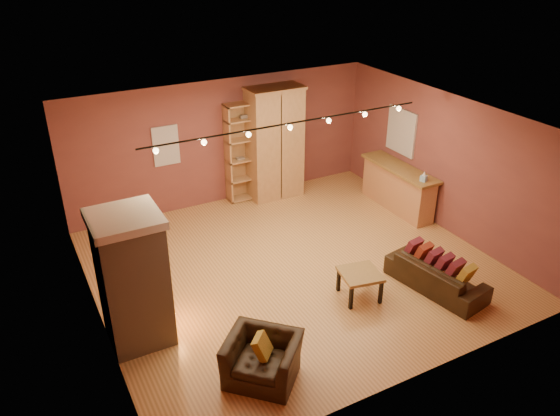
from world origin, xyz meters
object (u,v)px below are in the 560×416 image
armchair (262,352)px  fireplace (133,279)px  bar_counter (398,187)px  loveseat (437,270)px  coffee_table (360,276)px  armoire (275,143)px  bookcase (245,150)px

armchair → fireplace: bearing=172.4°
fireplace → bar_counter: fireplace is taller
bar_counter → loveseat: bearing=-116.3°
loveseat → coffee_table: bearing=62.4°
bar_counter → coffee_table: (-2.69, -2.35, -0.09)m
armoire → bar_counter: (2.08, -1.91, -0.79)m
loveseat → coffee_table: size_ratio=2.45×
bar_counter → loveseat: bar_counter is taller
armchair → coffee_table: (2.28, 0.90, -0.02)m
coffee_table → armchair: bearing=-158.4°
loveseat → armchair: bearing=87.7°
bookcase → loveseat: size_ratio=1.23×
armoire → loveseat: size_ratio=1.40×
bar_counter → fireplace: bearing=-165.5°
bookcase → coffee_table: 4.53m
coffee_table → fireplace: bearing=168.3°
armoire → bookcase: bearing=162.1°
fireplace → bar_counter: (6.24, 1.61, -0.55)m
bar_counter → armchair: bearing=-146.8°
bookcase → armchair: bookcase is taller
fireplace → coffee_table: (3.55, -0.74, -0.64)m
coffee_table → armoire: bearing=81.9°
bookcase → coffee_table: size_ratio=3.02×
bookcase → armoire: 0.69m
fireplace → armoire: bearing=40.3°
fireplace → loveseat: bearing=-13.4°
fireplace → loveseat: fireplace is taller
fireplace → armchair: bearing=-52.2°
bookcase → fireplace: bearing=-133.3°
armoire → loveseat: (0.72, -4.68, -0.92)m
fireplace → bookcase: bearing=46.7°
bar_counter → bookcase: bearing=142.2°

